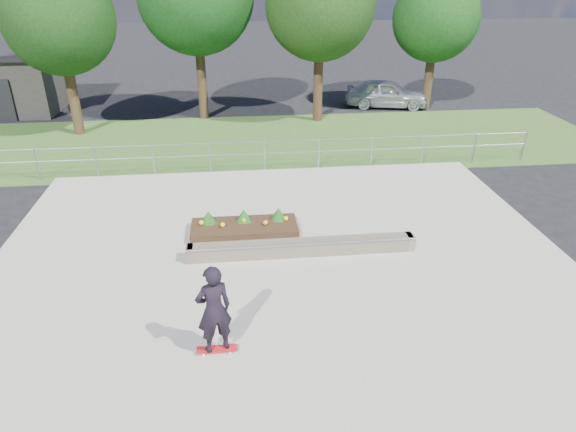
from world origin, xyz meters
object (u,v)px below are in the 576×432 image
at_px(skateboarder, 214,310).
at_px(parked_car, 386,93).
at_px(planter_bed, 244,226).
at_px(grind_ledge, 302,247).

bearing_deg(skateboarder, parked_car, 64.79).
distance_m(planter_bed, parked_car, 15.59).
bearing_deg(planter_bed, skateboarder, -98.06).
distance_m(skateboarder, parked_car, 20.33).
xyz_separation_m(planter_bed, skateboarder, (-0.71, -4.99, 0.84)).
distance_m(planter_bed, skateboarder, 5.11).
height_order(grind_ledge, planter_bed, planter_bed).
relative_size(planter_bed, parked_car, 0.70).
bearing_deg(grind_ledge, skateboarder, -121.40).
relative_size(grind_ledge, skateboarder, 3.03).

